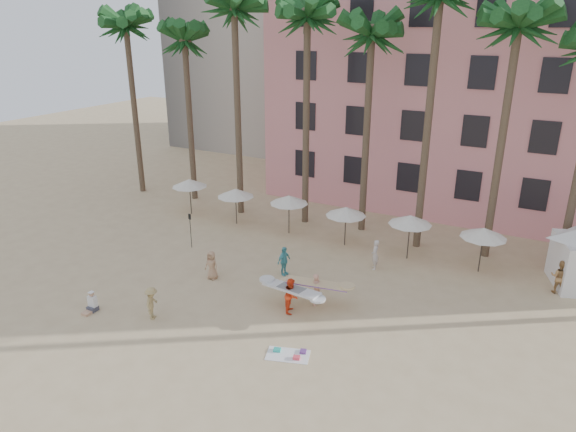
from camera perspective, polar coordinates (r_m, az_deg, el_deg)
The scene contains 10 objects.
ground at distance 22.21m, azimuth -3.86°, elevation -15.32°, with size 120.00×120.00×0.00m, color #D1B789.
pink_hotel at distance 41.55m, azimuth 24.63°, elevation 11.87°, with size 35.00×14.00×16.00m, color pink.
palm_row at distance 31.53m, azimuth 11.79°, elevation 20.13°, with size 44.40×5.40×16.30m.
umbrella_row at distance 32.26m, azimuth 3.17°, elevation 1.23°, with size 22.50×2.70×2.73m.
beach_towel at distance 22.24m, azimuth 0.14°, elevation -15.11°, with size 2.02×1.50×0.14m.
carrier_yellow at distance 25.29m, azimuth 3.22°, elevation -7.93°, with size 3.03×1.65×1.65m.
carrier_white at distance 24.70m, azimuth 0.37°, elevation -8.66°, with size 3.16×1.32×1.75m.
beachgoers at distance 26.71m, azimuth 4.75°, elevation -6.57°, with size 17.66×12.65×1.81m.
paddle at distance 31.84m, azimuth -10.80°, elevation -1.15°, with size 0.18×0.04×2.23m.
seated_man at distance 26.74m, azimuth -20.98°, elevation -9.18°, with size 0.44×0.77×1.00m.
Camera 1 is at (9.70, -15.16, 13.02)m, focal length 32.00 mm.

